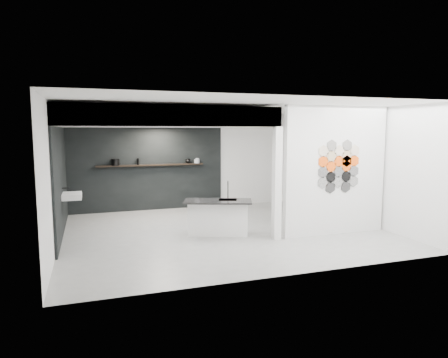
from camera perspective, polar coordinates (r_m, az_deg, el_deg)
floor at (r=9.17m, az=0.01°, el=-7.42°), size 7.00×6.00×0.01m
partition_panel at (r=9.03m, az=15.62°, el=1.15°), size 2.45×0.15×2.80m
bay_clad_back at (r=11.54m, az=-10.91°, el=1.38°), size 4.40×0.04×2.35m
bay_clad_left at (r=9.50m, az=-22.32°, el=-0.21°), size 0.04×4.00×2.35m
bulkhead at (r=9.54m, az=-9.46°, el=8.53°), size 4.40×4.00×0.40m
corner_column at (r=8.35m, az=7.57°, el=-0.66°), size 0.16×0.16×2.35m
fascia_beam at (r=7.66m, az=-7.09°, el=8.97°), size 4.40×0.16×0.40m
wall_basin at (r=9.33m, az=-20.89°, el=-2.28°), size 0.40×0.60×0.12m
display_shelf at (r=11.44m, az=-10.36°, el=1.97°), size 3.00×0.15×0.04m
kitchen_island at (r=8.77m, az=-0.86°, el=-5.42°), size 1.58×1.11×1.17m
stockpot at (r=11.33m, az=-15.26°, el=2.34°), size 0.23×0.23×0.18m
kettle at (r=11.64m, az=-5.14°, el=2.58°), size 0.21×0.21×0.14m
glass_bowl at (r=11.70m, az=-3.90°, el=2.56°), size 0.18×0.18×0.11m
glass_vase at (r=11.70m, az=-3.81°, el=2.64°), size 0.13×0.13×0.15m
bottle_dark at (r=11.38m, az=-12.18°, el=2.47°), size 0.08×0.08×0.18m
utensil_cup at (r=11.33m, az=-15.47°, el=2.13°), size 0.10×0.10×0.10m
hex_tile_cluster at (r=8.97m, az=16.12°, el=1.77°), size 1.04×0.02×1.16m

